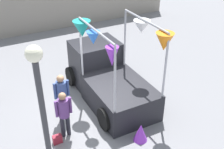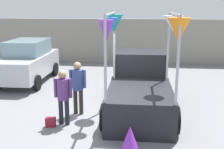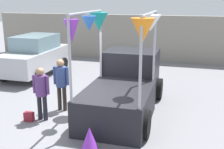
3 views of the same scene
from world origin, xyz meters
The scene contains 8 objects.
ground_plane centered at (0.00, 0.00, 0.00)m, with size 60.00×60.00×0.00m, color slate.
vendor_truck centered at (0.99, 0.84, 0.88)m, with size 2.50×4.07×3.20m.
parked_car centered at (-4.02, 3.86, 0.94)m, with size 1.88×4.00×1.88m.
person_customer centered at (-1.19, -0.60, 0.97)m, with size 0.53×0.34×1.61m.
person_vendor centered at (-0.95, 0.24, 1.03)m, with size 0.53×0.34×1.70m.
handbag centered at (-1.54, -0.80, 0.14)m, with size 0.28×0.16×0.28m, color maroon.
brick_boundary_wall centered at (0.00, 8.55, 1.30)m, with size 18.00×0.36×2.60m, color gray.
folded_kite_bundle_violet centered at (0.77, -1.88, 0.30)m, with size 0.44×0.44×0.60m, color purple.
Camera 3 is at (2.92, -7.55, 3.55)m, focal length 45.00 mm.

